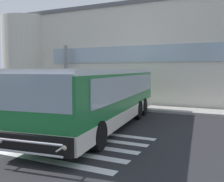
{
  "coord_description": "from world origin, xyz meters",
  "views": [
    {
      "loc": [
        6.93,
        -11.9,
        2.68
      ],
      "look_at": [
        0.76,
        0.92,
        1.5
      ],
      "focal_mm": 41.75,
      "sensor_mm": 36.0,
      "label": 1
    }
  ],
  "objects_px": {
    "bus_main_foreground": "(103,98)",
    "passenger_by_doorway": "(78,91)",
    "passenger_at_curb_edge": "(88,91)",
    "passenger_near_column": "(67,91)",
    "entry_support_column": "(66,73)"
  },
  "relations": [
    {
      "from": "passenger_near_column",
      "to": "passenger_at_curb_edge",
      "type": "distance_m",
      "value": 1.78
    },
    {
      "from": "passenger_near_column",
      "to": "passenger_by_doorway",
      "type": "bearing_deg",
      "value": -2.0
    },
    {
      "from": "passenger_near_column",
      "to": "passenger_by_doorway",
      "type": "height_order",
      "value": "same"
    },
    {
      "from": "bus_main_foreground",
      "to": "passenger_at_curb_edge",
      "type": "relative_size",
      "value": 6.88
    },
    {
      "from": "bus_main_foreground",
      "to": "passenger_at_curb_edge",
      "type": "xyz_separation_m",
      "value": [
        -4.23,
        5.7,
        -0.22
      ]
    },
    {
      "from": "passenger_near_column",
      "to": "bus_main_foreground",
      "type": "bearing_deg",
      "value": -42.43
    },
    {
      "from": "passenger_by_doorway",
      "to": "passenger_at_curb_edge",
      "type": "bearing_deg",
      "value": 20.66
    },
    {
      "from": "entry_support_column",
      "to": "passenger_at_curb_edge",
      "type": "xyz_separation_m",
      "value": [
        2.56,
        -0.8,
        -1.27
      ]
    },
    {
      "from": "passenger_by_doorway",
      "to": "passenger_near_column",
      "type": "bearing_deg",
      "value": 178.0
    },
    {
      "from": "bus_main_foreground",
      "to": "passenger_by_doorway",
      "type": "distance_m",
      "value": 7.34
    },
    {
      "from": "passenger_at_curb_edge",
      "to": "bus_main_foreground",
      "type": "bearing_deg",
      "value": -53.43
    },
    {
      "from": "bus_main_foreground",
      "to": "passenger_at_curb_edge",
      "type": "distance_m",
      "value": 7.11
    },
    {
      "from": "entry_support_column",
      "to": "passenger_by_doorway",
      "type": "bearing_deg",
      "value": -29.52
    },
    {
      "from": "passenger_by_doorway",
      "to": "passenger_at_curb_edge",
      "type": "distance_m",
      "value": 0.74
    },
    {
      "from": "passenger_near_column",
      "to": "passenger_at_curb_edge",
      "type": "bearing_deg",
      "value": 7.19
    }
  ]
}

